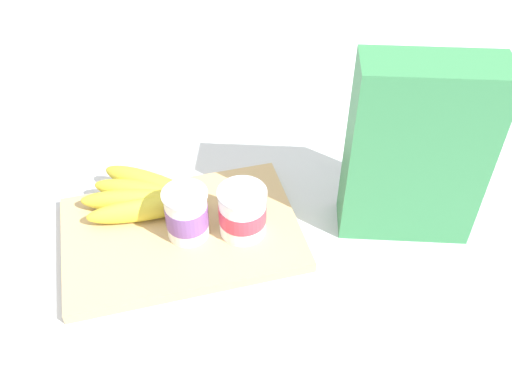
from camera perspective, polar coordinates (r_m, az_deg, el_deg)
The scene contains 6 objects.
ground_plane at distance 0.89m, azimuth -7.40°, elevation -4.52°, with size 2.40×2.40×0.00m, color silver.
cutting_board at distance 0.89m, azimuth -7.45°, elevation -4.13°, with size 0.36×0.24×0.02m, color tan.
cereal_box at distance 0.84m, azimuth 15.74°, elevation 3.86°, with size 0.19×0.08×0.29m, color #38844C.
yogurt_cup_front at distance 0.84m, azimuth -1.36°, elevation -1.98°, with size 0.07×0.07×0.08m.
yogurt_cup_back at distance 0.84m, azimuth -6.95°, elevation -2.19°, with size 0.07×0.07×0.08m.
banana_bunch at distance 0.91m, azimuth -10.96°, elevation -0.40°, with size 0.20×0.15×0.04m.
Camera 1 is at (0.04, 0.61, 0.65)m, focal length 40.00 mm.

